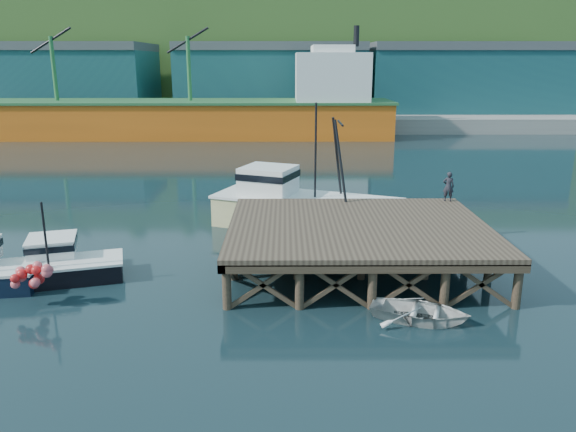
{
  "coord_description": "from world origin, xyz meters",
  "views": [
    {
      "loc": [
        2.08,
        -25.09,
        9.41
      ],
      "look_at": [
        2.24,
        2.0,
        1.95
      ],
      "focal_mm": 35.0,
      "sensor_mm": 36.0,
      "label": 1
    }
  ],
  "objects_px": {
    "boat_black": "(51,265)",
    "dockworker": "(448,186)",
    "trawler": "(302,203)",
    "dinghy": "(420,311)"
  },
  "relations": [
    {
      "from": "boat_black",
      "to": "dockworker",
      "type": "bearing_deg",
      "value": 1.21
    },
    {
      "from": "trawler",
      "to": "dinghy",
      "type": "height_order",
      "value": "trawler"
    },
    {
      "from": "dockworker",
      "to": "boat_black",
      "type": "bearing_deg",
      "value": 31.57
    },
    {
      "from": "boat_black",
      "to": "dockworker",
      "type": "distance_m",
      "value": 20.25
    },
    {
      "from": "dinghy",
      "to": "dockworker",
      "type": "distance_m",
      "value": 11.16
    },
    {
      "from": "boat_black",
      "to": "dinghy",
      "type": "height_order",
      "value": "boat_black"
    },
    {
      "from": "boat_black",
      "to": "dinghy",
      "type": "distance_m",
      "value": 16.04
    },
    {
      "from": "dockworker",
      "to": "trawler",
      "type": "bearing_deg",
      "value": -0.7
    },
    {
      "from": "dinghy",
      "to": "boat_black",
      "type": "bearing_deg",
      "value": 94.21
    },
    {
      "from": "trawler",
      "to": "dockworker",
      "type": "distance_m",
      "value": 8.21
    }
  ]
}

